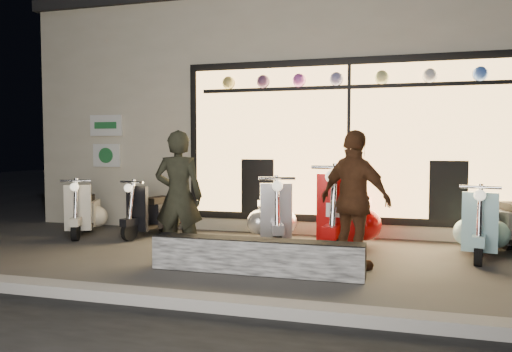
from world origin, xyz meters
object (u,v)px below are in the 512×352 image
at_px(graffiti_barrier, 256,256).
at_px(scooter_red, 347,216).
at_px(man, 179,196).
at_px(woman, 355,200).
at_px(scooter_silver, 273,216).

height_order(graffiti_barrier, scooter_red, scooter_red).
xyz_separation_m(graffiti_barrier, man, (-1.10, 0.31, 0.63)).
bearing_deg(scooter_red, man, -138.54).
xyz_separation_m(graffiti_barrier, woman, (1.08, 0.50, 0.63)).
xyz_separation_m(graffiti_barrier, scooter_silver, (-0.25, 1.83, 0.20)).
relative_size(graffiti_barrier, man, 1.49).
relative_size(graffiti_barrier, scooter_silver, 1.78).
bearing_deg(man, scooter_silver, -128.84).
bearing_deg(woman, scooter_red, -47.81).
bearing_deg(man, graffiti_barrier, 154.87).
height_order(graffiti_barrier, man, man).
bearing_deg(graffiti_barrier, man, 164.49).
distance_m(scooter_red, man, 2.42).
bearing_deg(scooter_red, woman, -72.97).
bearing_deg(scooter_silver, man, -138.04).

